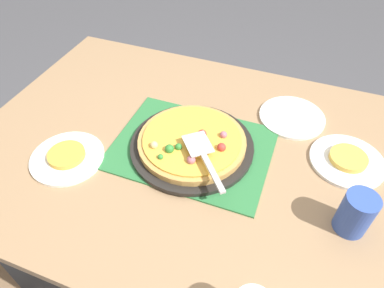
{
  "coord_description": "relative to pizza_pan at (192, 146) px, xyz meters",
  "views": [
    {
      "loc": [
        0.26,
        -0.7,
        1.52
      ],
      "look_at": [
        0.0,
        0.0,
        0.77
      ],
      "focal_mm": 32.19,
      "sensor_mm": 36.0,
      "label": 1
    }
  ],
  "objects": [
    {
      "name": "plate_near_left",
      "position": [
        0.45,
        0.11,
        -0.01
      ],
      "size": [
        0.22,
        0.22,
        0.01
      ],
      "primitive_type": "cylinder",
      "color": "white",
      "rests_on": "dining_table"
    },
    {
      "name": "pizza_pan",
      "position": [
        0.0,
        0.0,
        0.0
      ],
      "size": [
        0.38,
        0.38,
        0.01
      ],
      "primitive_type": "cylinder",
      "color": "black",
      "rests_on": "placemat"
    },
    {
      "name": "plate_side",
      "position": [
        0.27,
        0.26,
        -0.01
      ],
      "size": [
        0.22,
        0.22,
        0.01
      ],
      "primitive_type": "cylinder",
      "color": "white",
      "rests_on": "dining_table"
    },
    {
      "name": "dining_table",
      "position": [
        0.0,
        0.0,
        -0.12
      ],
      "size": [
        1.4,
        1.0,
        0.75
      ],
      "color": "#9E7A56",
      "rests_on": "ground_plane"
    },
    {
      "name": "served_slice_left",
      "position": [
        0.45,
        0.11,
        0.01
      ],
      "size": [
        0.11,
        0.11,
        0.02
      ],
      "primitive_type": "cylinder",
      "color": "#EAB747",
      "rests_on": "plate_near_left"
    },
    {
      "name": "pizza",
      "position": [
        0.0,
        -0.0,
        0.02
      ],
      "size": [
        0.33,
        0.33,
        0.05
      ],
      "color": "tan",
      "rests_on": "pizza_pan"
    },
    {
      "name": "placemat",
      "position": [
        0.0,
        0.0,
        -0.01
      ],
      "size": [
        0.48,
        0.36,
        0.01
      ],
      "primitive_type": "cube",
      "color": "#2D753D",
      "rests_on": "dining_table"
    },
    {
      "name": "cup_near",
      "position": [
        0.47,
        -0.12,
        0.05
      ],
      "size": [
        0.08,
        0.08,
        0.12
      ],
      "primitive_type": "cylinder",
      "color": "#3351AD",
      "rests_on": "dining_table"
    },
    {
      "name": "ground_plane",
      "position": [
        0.0,
        0.0,
        -0.76
      ],
      "size": [
        8.0,
        8.0,
        0.0
      ],
      "primitive_type": "plane",
      "color": "#4C4C51"
    },
    {
      "name": "plate_far_right",
      "position": [
        -0.34,
        -0.17,
        -0.01
      ],
      "size": [
        0.22,
        0.22,
        0.01
      ],
      "primitive_type": "cylinder",
      "color": "white",
      "rests_on": "dining_table"
    },
    {
      "name": "pizza_server",
      "position": [
        0.06,
        -0.07,
        0.06
      ],
      "size": [
        0.18,
        0.2,
        0.01
      ],
      "color": "silver",
      "rests_on": "pizza"
    },
    {
      "name": "served_slice_right",
      "position": [
        -0.34,
        -0.17,
        0.01
      ],
      "size": [
        0.11,
        0.11,
        0.02
      ],
      "primitive_type": "cylinder",
      "color": "gold",
      "rests_on": "plate_far_right"
    }
  ]
}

